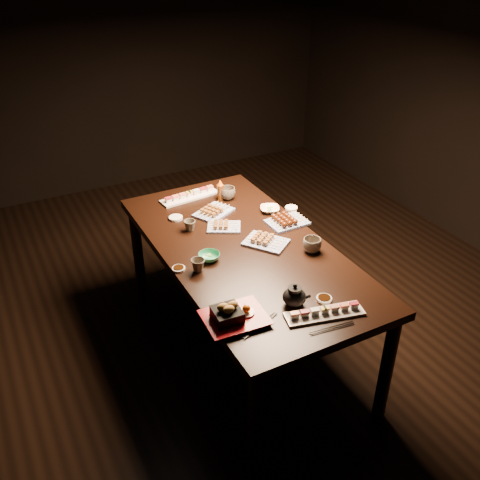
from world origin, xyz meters
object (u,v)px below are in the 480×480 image
sushi_platter_near (325,311)px  sushi_platter_far (190,195)px  edamame_bowl_green (209,257)px  teacup_near_left (198,265)px  tempura_tray (235,311)px  teacup_mid_right (312,245)px  teapot (294,295)px  yakitori_plate_center (224,224)px  yakitori_plate_right (266,239)px  dining_table (244,300)px  yakitori_plate_left (214,209)px  condiment_bottle (220,190)px  edamame_bowl_cream (270,209)px  teacup_far_left (190,226)px  teacup_far_right (228,193)px

sushi_platter_near → sushi_platter_far: bearing=106.4°
edamame_bowl_green → teacup_near_left: bearing=-143.8°
tempura_tray → teacup_mid_right: tempura_tray is taller
sushi_platter_far → teapot: size_ratio=2.95×
yakitori_plate_center → edamame_bowl_green: 0.36m
yakitori_plate_right → teacup_near_left: bearing=-116.8°
tempura_tray → teacup_near_left: tempura_tray is taller
dining_table → edamame_bowl_green: edamame_bowl_green is taller
sushi_platter_near → yakitori_plate_left: (-0.03, 1.16, 0.01)m
condiment_bottle → sushi_platter_far: bearing=146.3°
edamame_bowl_cream → teacup_far_left: (-0.55, 0.01, 0.02)m
sushi_platter_near → teapot: 0.16m
yakitori_plate_center → teacup_mid_right: bearing=-27.6°
teacup_far_left → edamame_bowl_green: bearing=-95.4°
teacup_near_left → teacup_far_right: bearing=52.9°
yakitori_plate_center → teacup_far_left: teacup_far_left is taller
edamame_bowl_cream → teapot: size_ratio=0.90×
sushi_platter_near → edamame_bowl_green: sushi_platter_near is taller
edamame_bowl_cream → condiment_bottle: bearing=124.2°
teacup_mid_right → teapot: (-0.35, -0.36, 0.02)m
yakitori_plate_right → tempura_tray: size_ratio=0.81×
teacup_mid_right → teacup_far_left: (-0.51, 0.54, -0.01)m
edamame_bowl_cream → teacup_far_right: (-0.16, 0.28, 0.03)m
yakitori_plate_center → teacup_far_left: bearing=-171.0°
teacup_near_left → yakitori_plate_right: bearing=8.9°
condiment_bottle → sushi_platter_near: bearing=-94.2°
sushi_platter_near → yakitori_plate_right: bearing=96.7°
teacup_near_left → teacup_far_left: size_ratio=1.05×
teacup_mid_right → yakitori_plate_left: bearing=113.9°
edamame_bowl_green → teacup_near_left: (-0.10, -0.07, 0.02)m
yakitori_plate_left → edamame_bowl_green: 0.53m
edamame_bowl_cream → sushi_platter_far: bearing=132.2°
edamame_bowl_green → teapot: bearing=-70.3°
yakitori_plate_left → dining_table: bearing=-119.3°
dining_table → condiment_bottle: (0.15, 0.61, 0.45)m
teacup_near_left → teacup_far_right: size_ratio=0.73×
yakitori_plate_center → condiment_bottle: (0.15, 0.36, 0.05)m
condiment_bottle → yakitori_plate_left: bearing=-128.1°
teacup_far_right → tempura_tray: bearing=-115.1°
teacup_near_left → teapot: 0.56m
sushi_platter_far → teacup_mid_right: (0.34, -0.94, 0.02)m
yakitori_plate_right → teacup_mid_right: bearing=8.1°
yakitori_plate_center → edamame_bowl_green: size_ratio=1.67×
dining_table → teacup_far_right: teacup_far_right is taller
yakitori_plate_center → teacup_far_right: (0.20, 0.34, 0.02)m
teacup_near_left → teacup_far_right: teacup_far_right is taller
dining_table → yakitori_plate_center: yakitori_plate_center is taller
sushi_platter_near → yakitori_plate_right: 0.69m
teacup_far_right → teacup_mid_right: bearing=-81.5°
teacup_far_right → condiment_bottle: bearing=161.9°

